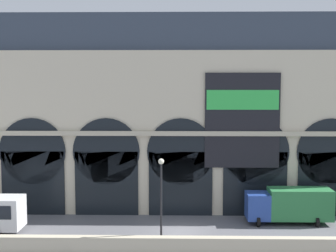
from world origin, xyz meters
name	(u,v)px	position (x,y,z in m)	size (l,w,h in m)	color
ground_plane	(181,232)	(0.00, 0.00, 0.00)	(200.00, 200.00, 0.00)	slate
quay_parapet_wall	(182,245)	(0.00, -4.84, 0.61)	(90.00, 0.70, 1.21)	beige
station_building	(181,115)	(0.03, 7.98, 9.29)	(43.24, 6.39, 19.02)	beige
box_truck_mideast	(290,204)	(9.70, 2.64, 1.70)	(7.50, 2.91, 3.12)	#28479E
street_lamp_quayside	(161,192)	(-1.52, -4.04, 4.41)	(0.44, 0.44, 6.90)	black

